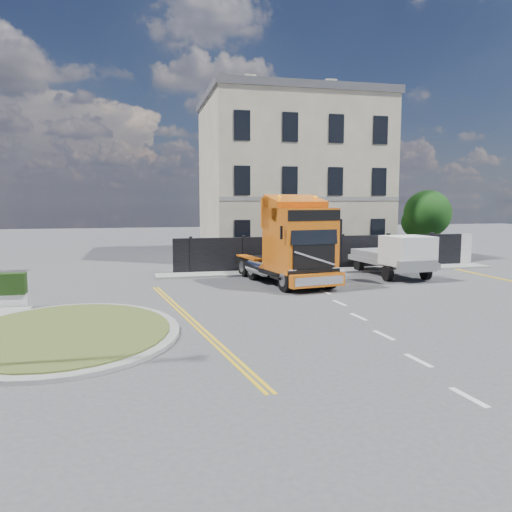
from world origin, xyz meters
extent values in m
plane|color=#424244|center=(0.00, 0.00, 0.00)|extent=(120.00, 120.00, 0.00)
cylinder|color=gray|center=(-7.00, -3.00, 0.06)|extent=(6.80, 6.80, 0.12)
cylinder|color=#435421|center=(-7.00, -3.00, 0.14)|extent=(6.20, 6.20, 0.05)
cube|color=black|center=(6.00, 9.00, 1.00)|extent=(18.00, 0.25, 2.00)
cube|color=silver|center=(14.50, 9.00, 1.00)|extent=(2.60, 0.12, 2.00)
cube|color=beige|center=(6.00, 16.50, 5.50)|extent=(12.00, 10.00, 11.00)
cube|color=#505156|center=(6.00, 16.50, 11.25)|extent=(12.30, 10.30, 0.50)
cube|color=beige|center=(3.00, 16.50, 12.00)|extent=(0.80, 0.80, 1.60)
cube|color=beige|center=(9.00, 16.50, 12.00)|extent=(0.80, 0.80, 1.60)
cylinder|color=#382619|center=(14.50, 12.00, 1.20)|extent=(0.24, 0.24, 2.40)
sphere|color=black|center=(14.50, 12.00, 3.20)|extent=(3.20, 3.20, 3.20)
sphere|color=black|center=(14.00, 12.40, 2.60)|extent=(2.20, 2.20, 2.20)
cube|color=gray|center=(6.00, 8.10, 0.06)|extent=(20.00, 1.60, 0.12)
cube|color=black|center=(2.23, 5.31, 0.79)|extent=(3.67, 6.97, 0.47)
cube|color=#CE5C0E|center=(2.54, 3.50, 2.26)|extent=(3.06, 3.14, 2.95)
cube|color=#CE5C0E|center=(2.35, 4.59, 3.47)|extent=(2.75, 1.38, 1.47)
cube|color=black|center=(2.77, 2.17, 2.68)|extent=(2.29, 0.46, 1.10)
cube|color=#CE5C0E|center=(2.82, 1.84, 0.58)|extent=(2.65, 0.81, 0.58)
cylinder|color=black|center=(1.56, 2.48, 0.55)|extent=(0.52, 1.14, 1.09)
cylinder|color=gray|center=(1.56, 2.48, 0.55)|extent=(0.47, 0.66, 0.60)
cylinder|color=black|center=(3.80, 2.86, 0.55)|extent=(0.52, 1.14, 1.09)
cylinder|color=gray|center=(3.80, 2.86, 0.55)|extent=(0.47, 0.66, 0.60)
cylinder|color=black|center=(0.93, 6.16, 0.55)|extent=(0.52, 1.14, 1.09)
cylinder|color=gray|center=(0.93, 6.16, 0.55)|extent=(0.47, 0.66, 0.60)
cylinder|color=black|center=(3.17, 6.54, 0.55)|extent=(0.52, 1.14, 1.09)
cylinder|color=gray|center=(3.17, 6.54, 0.55)|extent=(0.47, 0.66, 0.60)
cylinder|color=black|center=(0.71, 7.40, 0.55)|extent=(0.52, 1.14, 1.09)
cylinder|color=gray|center=(0.71, 7.40, 0.55)|extent=(0.47, 0.66, 0.60)
cylinder|color=black|center=(2.95, 7.79, 0.55)|extent=(0.52, 1.14, 1.09)
cylinder|color=gray|center=(2.95, 7.79, 0.55)|extent=(0.47, 0.66, 0.60)
cube|color=slate|center=(8.53, 5.89, 0.80)|extent=(2.71, 5.66, 0.28)
cube|color=silver|center=(8.53, 4.18, 1.54)|extent=(2.36, 2.26, 1.48)
cylinder|color=black|center=(7.45, 4.18, 0.40)|extent=(0.28, 0.80, 0.80)
cylinder|color=black|center=(9.61, 4.18, 0.40)|extent=(0.28, 0.80, 0.80)
cylinder|color=black|center=(7.45, 7.60, 0.40)|extent=(0.28, 0.80, 0.80)
cylinder|color=black|center=(9.61, 7.60, 0.40)|extent=(0.28, 0.80, 0.80)
camera|label=1|loc=(-4.75, -18.66, 4.04)|focal=35.00mm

